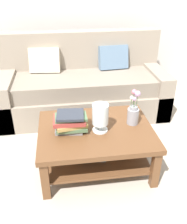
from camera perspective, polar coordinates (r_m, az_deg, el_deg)
ground_plane at (r=2.94m, az=1.17°, el=-7.41°), size 10.00×10.00×0.00m
back_wall at (r=4.01m, az=-2.69°, el=23.45°), size 6.40×0.12×2.70m
couch at (r=3.49m, az=-2.37°, el=5.77°), size 2.21×0.90×1.06m
coffee_table at (r=2.48m, az=0.41°, el=-6.25°), size 1.09×0.85×0.44m
book_stack_main at (r=2.34m, az=-5.29°, el=-2.29°), size 0.32×0.25×0.19m
glass_hurricane_vase at (r=2.30m, az=1.56°, el=-0.81°), size 0.15×0.15×0.28m
flower_pitcher at (r=2.46m, az=9.04°, el=-0.03°), size 0.11×0.12×0.35m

